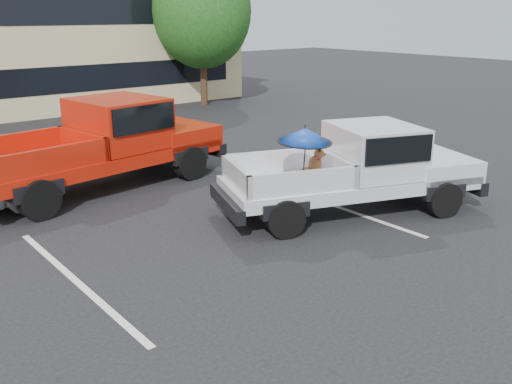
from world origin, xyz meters
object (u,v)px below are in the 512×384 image
tree_back (68,7)px  red_pickup (113,138)px  tree_right (202,11)px  silver_pickup (364,164)px

tree_back → red_pickup: size_ratio=1.05×
tree_right → red_pickup: size_ratio=1.00×
tree_back → silver_pickup: bearing=-96.9°
tree_right → tree_back: 8.55m
tree_right → silver_pickup: (-5.76, -14.62, -3.16)m
tree_back → red_pickup: (-6.04, -17.36, -3.24)m
tree_right → tree_back: (-3.00, 8.00, 0.20)m
tree_right → tree_back: bearing=110.6°
tree_back → red_pickup: bearing=-109.2°
tree_right → silver_pickup: size_ratio=1.13×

